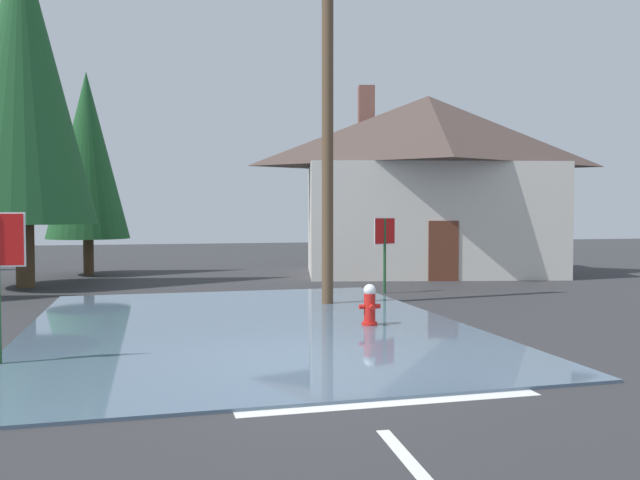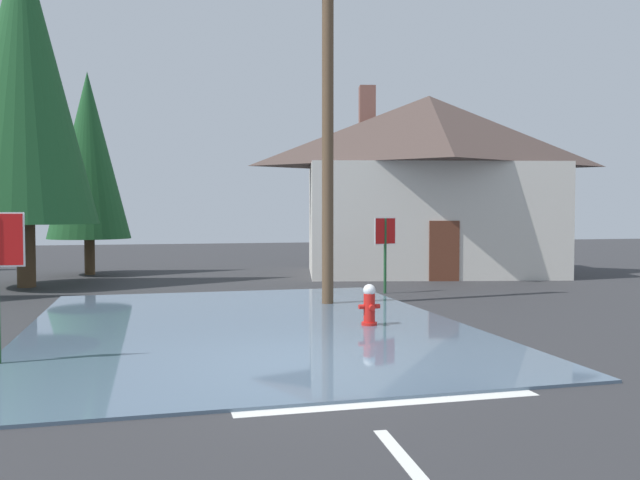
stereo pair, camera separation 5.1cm
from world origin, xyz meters
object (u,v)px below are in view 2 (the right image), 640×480
object	(u,v)px
utility_pole	(328,122)
stop_sign_far	(385,239)
house	(428,182)
fire_hydrant	(369,306)
pine_tree_short_left	(88,156)
pine_tree_far_center	(23,78)

from	to	relation	value
utility_pole	stop_sign_far	xyz separation A→B (m)	(2.17, 1.88, -2.95)
house	fire_hydrant	bearing A→B (deg)	-119.13
pine_tree_short_left	pine_tree_far_center	distance (m)	4.53
utility_pole	pine_tree_short_left	xyz separation A→B (m)	(-6.37, 9.86, -0.12)
pine_tree_far_center	fire_hydrant	bearing A→B (deg)	-49.80
fire_hydrant	stop_sign_far	size ratio (longest dim) A/B	0.40
pine_tree_far_center	pine_tree_short_left	bearing A→B (deg)	68.56
stop_sign_far	pine_tree_far_center	world-z (taller)	pine_tree_far_center
pine_tree_short_left	house	bearing A→B (deg)	-12.45
fire_hydrant	house	distance (m)	12.28
fire_hydrant	pine_tree_far_center	size ratio (longest dim) A/B	0.08
fire_hydrant	house	size ratio (longest dim) A/B	0.08
house	pine_tree_short_left	world-z (taller)	pine_tree_short_left
stop_sign_far	pine_tree_short_left	distance (m)	12.02
stop_sign_far	utility_pole	bearing A→B (deg)	-139.03
stop_sign_far	house	size ratio (longest dim) A/B	0.20
fire_hydrant	stop_sign_far	world-z (taller)	stop_sign_far
utility_pole	pine_tree_short_left	size ratio (longest dim) A/B	1.16
pine_tree_short_left	stop_sign_far	bearing A→B (deg)	-43.06
house	pine_tree_short_left	distance (m)	12.48
stop_sign_far	house	xyz separation A→B (m)	(3.61, 5.30, 1.90)
house	pine_tree_far_center	bearing A→B (deg)	-175.30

